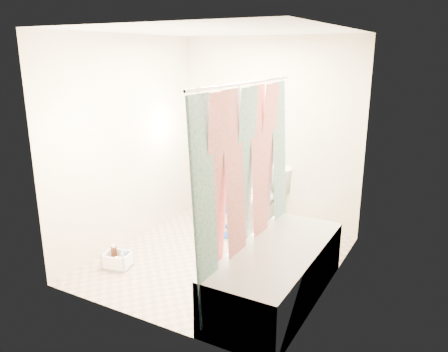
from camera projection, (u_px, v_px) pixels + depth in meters
The scene contains 14 objects.
floor at pixel (220, 259), 4.81m from camera, with size 2.60×2.60×0.00m, color tan.
ceiling at pixel (219, 30), 4.15m from camera, with size 2.40×2.60×0.02m, color silver.
wall_back at pixel (269, 133), 5.57m from camera, with size 2.40×0.02×2.40m, color beige.
wall_front at pixel (137, 186), 3.39m from camera, with size 2.40×0.02×2.40m, color beige.
wall_left at pixel (129, 142), 5.04m from camera, with size 0.02×2.60×2.40m, color beige.
wall_right at pixel (335, 168), 3.92m from camera, with size 0.02×2.60×2.40m, color beige.
bathtub at pixel (277, 272), 3.98m from camera, with size 0.70×1.75×0.50m.
curtain_rod at pixel (248, 83), 3.68m from camera, with size 0.02×0.02×1.90m, color silver.
shower_curtain at pixel (246, 188), 3.93m from camera, with size 0.06×1.75×1.80m, color white.
toilet at pixel (261, 197), 5.61m from camera, with size 0.45×0.78×0.80m, color white.
tank_lid at pixel (253, 194), 5.51m from camera, with size 0.49×0.21×0.04m, color white.
tank_internals at pixel (271, 165), 5.67m from camera, with size 0.18×0.10×0.26m.
plumber at pixel (231, 166), 5.26m from camera, with size 0.64×0.42×1.75m, color navy.
cleaning_caddy at pixel (119, 261), 4.60m from camera, with size 0.31×0.27×0.21m.
Camera 1 is at (2.17, -3.80, 2.20)m, focal length 35.00 mm.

